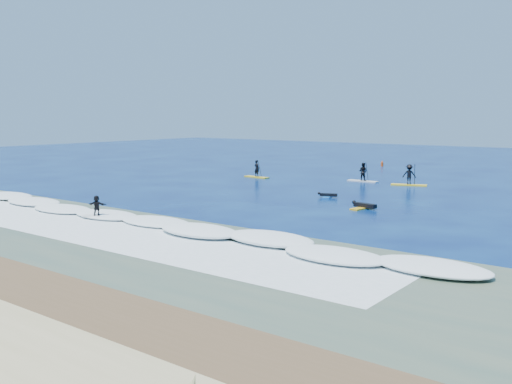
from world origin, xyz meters
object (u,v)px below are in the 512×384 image
Objects in this scene: marker_buoy at (382,164)px; prone_paddler_near at (364,206)px; sup_paddler_left at (257,171)px; wave_surfer at (97,207)px; sup_paddler_right at (409,176)px; prone_paddler_far at (328,196)px; sup_paddler_center at (363,174)px.

prone_paddler_near is at bearing -67.19° from marker_buoy.
sup_paddler_left is 1.23× the size of prone_paddler_near.
wave_surfer reaches higher than marker_buoy.
sup_paddler_right is at bearing 18.96° from prone_paddler_near.
sup_paddler_right is 1.64× the size of prone_paddler_far.
sup_paddler_right is at bearing 48.27° from wave_surfer.
sup_paddler_right reaches higher than marker_buoy.
sup_paddler_left is at bearing -161.75° from sup_paddler_center.
sup_paddler_center is at bearing -7.74° from prone_paddler_far.
wave_surfer is (-8.21, -26.63, -0.09)m from sup_paddler_right.
sup_paddler_right is 10.80m from prone_paddler_far.
sup_paddler_center is 15.32m from prone_paddler_near.
sup_paddler_left is 19.76m from prone_paddler_near.
prone_paddler_far is at bearing -76.58° from sup_paddler_center.
prone_paddler_far is at bearing -73.43° from marker_buoy.
sup_paddler_center reaches higher than sup_paddler_left.
prone_paddler_near reaches higher than prone_paddler_far.
prone_paddler_far is (-4.44, 2.93, -0.03)m from prone_paddler_near.
marker_buoy reaches higher than prone_paddler_far.
prone_paddler_near is (16.78, -10.44, -0.45)m from sup_paddler_left.
sup_paddler_center reaches higher than prone_paddler_far.
wave_surfer is at bearing -87.91° from marker_buoy.
prone_paddler_near is 1.29× the size of wave_surfer.
prone_paddler_far is 1.05× the size of wave_surfer.
sup_paddler_center reaches higher than marker_buoy.
sup_paddler_center is (9.82, 3.20, 0.14)m from sup_paddler_left.
sup_paddler_center is 1.51× the size of prone_paddler_far.
sup_paddler_center is at bearing 159.80° from sup_paddler_right.
prone_paddler_far is 27.27m from marker_buoy.
sup_paddler_center is at bearing -71.16° from marker_buoy.
sup_paddler_center is 11.02m from prone_paddler_far.
sup_paddler_left is 14.64m from sup_paddler_right.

